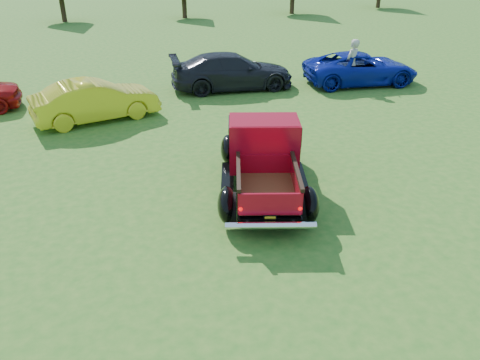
{
  "coord_description": "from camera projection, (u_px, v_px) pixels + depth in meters",
  "views": [
    {
      "loc": [
        -2.29,
        -8.05,
        5.5
      ],
      "look_at": [
        0.5,
        0.2,
        1.02
      ],
      "focal_mm": 35.0,
      "sensor_mm": 36.0,
      "label": 1
    }
  ],
  "objects": [
    {
      "name": "ground",
      "position": [
        221.0,
        230.0,
        9.95
      ],
      "size": [
        120.0,
        120.0,
        0.0
      ],
      "primitive_type": "plane",
      "color": "#2A621C",
      "rests_on": "ground"
    },
    {
      "name": "pickup_truck",
      "position": [
        263.0,
        154.0,
        11.45
      ],
      "size": [
        3.31,
        4.96,
        1.73
      ],
      "rotation": [
        0.0,
        0.0,
        -0.31
      ],
      "color": "black",
      "rests_on": "ground"
    },
    {
      "name": "show_car_yellow",
      "position": [
        96.0,
        100.0,
        15.74
      ],
      "size": [
        4.35,
        2.26,
        1.36
      ],
      "primitive_type": "imported",
      "rotation": [
        0.0,
        0.0,
        1.78
      ],
      "color": "yellow",
      "rests_on": "ground"
    },
    {
      "name": "show_car_blue",
      "position": [
        361.0,
        68.0,
        19.77
      ],
      "size": [
        5.02,
        2.81,
        1.33
      ],
      "primitive_type": "imported",
      "rotation": [
        0.0,
        0.0,
        1.44
      ],
      "color": "#0D1B91",
      "rests_on": "ground"
    },
    {
      "name": "show_car_grey",
      "position": [
        232.0,
        71.0,
        19.08
      ],
      "size": [
        5.15,
        2.5,
        1.44
      ],
      "primitive_type": "imported",
      "rotation": [
        0.0,
        0.0,
        1.47
      ],
      "color": "black",
      "rests_on": "ground"
    },
    {
      "name": "spectator",
      "position": [
        352.0,
        64.0,
        19.13
      ],
      "size": [
        0.86,
        0.77,
        1.97
      ],
      "primitive_type": "imported",
      "rotation": [
        0.0,
        0.0,
        3.67
      ],
      "color": "#B5AD9C",
      "rests_on": "ground"
    }
  ]
}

